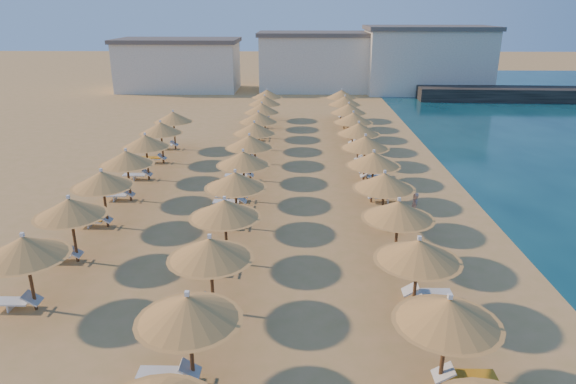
{
  "coord_description": "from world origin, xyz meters",
  "views": [
    {
      "loc": [
        0.01,
        -20.78,
        10.24
      ],
      "look_at": [
        -0.49,
        4.0,
        1.3
      ],
      "focal_mm": 32.0,
      "sensor_mm": 36.0,
      "label": 1
    }
  ],
  "objects_px": {
    "parasol_row_west": "(247,150)",
    "jetty": "(550,94)",
    "beachgoer_c": "(366,168)",
    "beachgoer_a": "(414,209)",
    "parasol_row_east": "(369,151)"
  },
  "relations": [
    {
      "from": "parasol_row_east",
      "to": "parasol_row_west",
      "type": "bearing_deg",
      "value": 180.0
    },
    {
      "from": "parasol_row_west",
      "to": "jetty",
      "type": "bearing_deg",
      "value": 44.49
    },
    {
      "from": "parasol_row_east",
      "to": "beachgoer_a",
      "type": "bearing_deg",
      "value": -71.0
    },
    {
      "from": "jetty",
      "to": "beachgoer_c",
      "type": "height_order",
      "value": "beachgoer_c"
    },
    {
      "from": "parasol_row_east",
      "to": "beachgoer_a",
      "type": "distance_m",
      "value": 5.42
    },
    {
      "from": "parasol_row_east",
      "to": "beachgoer_c",
      "type": "height_order",
      "value": "parasol_row_east"
    },
    {
      "from": "parasol_row_east",
      "to": "parasol_row_west",
      "type": "relative_size",
      "value": 1.0
    },
    {
      "from": "jetty",
      "to": "parasol_row_east",
      "type": "relative_size",
      "value": 0.69
    },
    {
      "from": "jetty",
      "to": "parasol_row_west",
      "type": "distance_m",
      "value": 44.98
    },
    {
      "from": "parasol_row_west",
      "to": "beachgoer_c",
      "type": "distance_m",
      "value": 7.62
    },
    {
      "from": "beachgoer_a",
      "to": "beachgoer_c",
      "type": "xyz_separation_m",
      "value": [
        -1.57,
        6.8,
        0.02
      ]
    },
    {
      "from": "parasol_row_west",
      "to": "beachgoer_a",
      "type": "relative_size",
      "value": 26.57
    },
    {
      "from": "beachgoer_c",
      "to": "parasol_row_west",
      "type": "bearing_deg",
      "value": -128.94
    },
    {
      "from": "parasol_row_west",
      "to": "beachgoer_a",
      "type": "height_order",
      "value": "parasol_row_west"
    },
    {
      "from": "parasol_row_east",
      "to": "parasol_row_west",
      "type": "height_order",
      "value": "same"
    }
  ]
}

